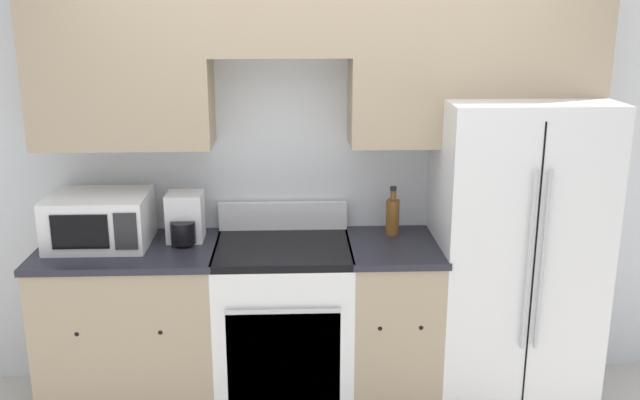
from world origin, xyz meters
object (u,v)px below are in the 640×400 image
(microwave, at_px, (100,220))
(bottle, at_px, (393,215))
(refrigerator, at_px, (510,250))
(oven_range, at_px, (284,324))

(microwave, height_order, bottle, microwave)
(refrigerator, bearing_deg, microwave, -179.49)
(microwave, xyz_separation_m, bottle, (1.59, 0.11, -0.03))
(oven_range, xyz_separation_m, microwave, (-0.97, 0.06, 0.60))
(oven_range, bearing_deg, bottle, 15.25)
(refrigerator, relative_size, microwave, 3.27)
(microwave, distance_m, bottle, 1.59)
(refrigerator, bearing_deg, bottle, 172.26)
(bottle, bearing_deg, microwave, -176.10)
(oven_range, height_order, refrigerator, refrigerator)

